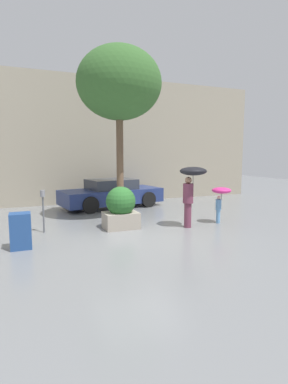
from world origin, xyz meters
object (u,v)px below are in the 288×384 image
object	(u,v)px
planter_box	(121,208)
parked_car_near	(111,194)
newspaper_box	(21,231)
person_adult	(191,182)
person_child	(221,194)
parking_meter	(43,202)
street_tree	(119,84)

from	to	relation	value
planter_box	parked_car_near	distance (m)	3.96
newspaper_box	person_adult	bearing A→B (deg)	3.80
planter_box	person_child	world-z (taller)	planter_box
parking_meter	newspaper_box	distance (m)	1.62
person_adult	newspaper_box	size ratio (longest dim) A/B	2.17
parked_car_near	parking_meter	size ratio (longest dim) A/B	3.65
planter_box	street_tree	xyz separation A→B (m)	(0.40, 1.33, 4.08)
person_adult	parked_car_near	bearing A→B (deg)	129.73
person_adult	person_child	xyz separation A→B (m)	(1.25, 0.14, -0.47)
person_child	newspaper_box	world-z (taller)	person_child
person_child	parking_meter	size ratio (longest dim) A/B	0.96
street_tree	person_child	bearing A→B (deg)	-32.84
person_adult	parking_meter	size ratio (longest dim) A/B	1.52
person_adult	parked_car_near	xyz separation A→B (m)	(-1.33, 4.60, -0.87)
parking_meter	person_child	bearing A→B (deg)	-9.38
parked_car_near	parking_meter	bearing A→B (deg)	128.22
person_adult	planter_box	bearing A→B (deg)	-175.33
person_child	street_tree	xyz separation A→B (m)	(-2.96, 1.91, 3.74)
person_adult	parking_meter	xyz separation A→B (m)	(-4.43, 1.08, -0.54)
person_adult	person_child	distance (m)	1.34
person_child	person_adult	bearing A→B (deg)	-147.60
person_child	newspaper_box	bearing A→B (deg)	-149.75
planter_box	person_child	bearing A→B (deg)	-9.82
planter_box	parking_meter	world-z (taller)	planter_box
planter_box	person_adult	size ratio (longest dim) A/B	0.68
planter_box	parked_car_near	xyz separation A→B (m)	(0.78, 3.88, -0.06)
planter_box	street_tree	bearing A→B (deg)	73.25
parked_car_near	street_tree	world-z (taller)	street_tree
street_tree	newspaper_box	world-z (taller)	street_tree
planter_box	person_child	distance (m)	3.43
person_adult	street_tree	world-z (taller)	street_tree
person_child	street_tree	distance (m)	5.14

